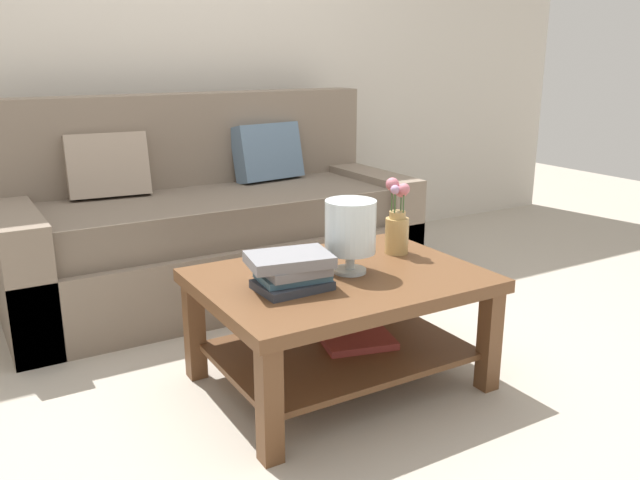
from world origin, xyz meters
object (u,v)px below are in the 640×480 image
(coffee_table, at_px, (340,305))
(glass_hurricane_vase, at_px, (350,229))
(flower_pitcher, at_px, (397,221))
(couch, at_px, (210,227))
(book_stack_main, at_px, (292,270))

(coffee_table, xyz_separation_m, glass_hurricane_vase, (0.04, 0.00, 0.30))
(coffee_table, distance_m, flower_pitcher, 0.46)
(glass_hurricane_vase, bearing_deg, coffee_table, -179.22)
(glass_hurricane_vase, xyz_separation_m, flower_pitcher, (0.31, 0.12, -0.04))
(couch, height_order, book_stack_main, couch)
(book_stack_main, relative_size, glass_hurricane_vase, 1.14)
(coffee_table, relative_size, book_stack_main, 3.27)
(flower_pitcher, bearing_deg, couch, 109.04)
(coffee_table, bearing_deg, glass_hurricane_vase, 0.78)
(couch, distance_m, flower_pitcher, 1.23)
(glass_hurricane_vase, height_order, flower_pitcher, flower_pitcher)
(book_stack_main, xyz_separation_m, flower_pitcher, (0.59, 0.16, 0.07))
(couch, xyz_separation_m, book_stack_main, (-0.19, -1.30, 0.16))
(couch, height_order, coffee_table, couch)
(book_stack_main, height_order, glass_hurricane_vase, glass_hurricane_vase)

